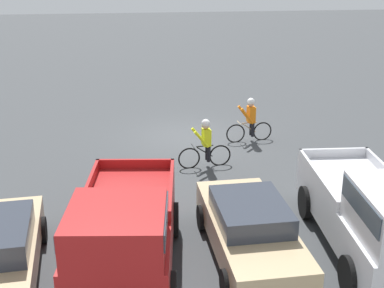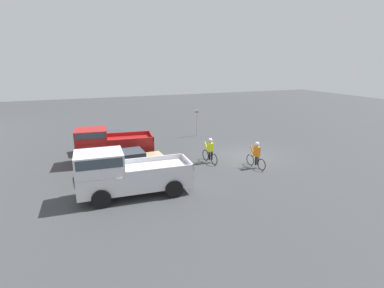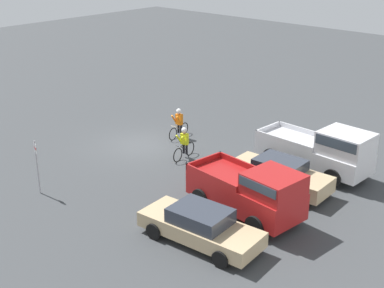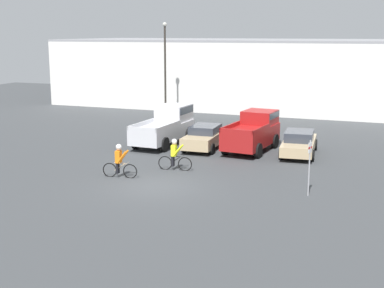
{
  "view_description": "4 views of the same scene",
  "coord_description": "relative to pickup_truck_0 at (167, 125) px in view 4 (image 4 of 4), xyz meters",
  "views": [
    {
      "loc": [
        1.96,
        19.04,
        6.84
      ],
      "look_at": [
        0.24,
        4.03,
        1.2
      ],
      "focal_mm": 50.0,
      "sensor_mm": 36.0,
      "label": 1
    },
    {
      "loc": [
        -17.19,
        10.93,
        6.37
      ],
      "look_at": [
        0.24,
        4.03,
        1.2
      ],
      "focal_mm": 28.0,
      "sensor_mm": 36.0,
      "label": 2
    },
    {
      "loc": [
        17.7,
        19.95,
        10.63
      ],
      "look_at": [
        0.24,
        4.03,
        1.2
      ],
      "focal_mm": 50.0,
      "sensor_mm": 36.0,
      "label": 3
    },
    {
      "loc": [
        9.92,
        -21.45,
        6.92
      ],
      "look_at": [
        0.24,
        4.03,
        1.2
      ],
      "focal_mm": 50.0,
      "sensor_mm": 36.0,
      "label": 4
    }
  ],
  "objects": [
    {
      "name": "warehouse_building",
      "position": [
        3.36,
        20.37,
        1.92
      ],
      "size": [
        42.43,
        14.78,
        6.24
      ],
      "color": "silver",
      "rests_on": "ground_plane"
    },
    {
      "name": "ground_plane",
      "position": [
        3.36,
        -9.02,
        -1.2
      ],
      "size": [
        80.0,
        80.0,
        0.0
      ],
      "primitive_type": "plane",
      "color": "#383A3D"
    },
    {
      "name": "cyclist_0",
      "position": [
        3.05,
        -6.03,
        -0.35
      ],
      "size": [
        1.77,
        0.51,
        1.66
      ],
      "color": "black",
      "rests_on": "ground_plane"
    },
    {
      "name": "sedan_1",
      "position": [
        8.37,
        -0.23,
        -0.51
      ],
      "size": [
        2.22,
        4.8,
        1.38
      ],
      "color": "tan",
      "rests_on": "ground_plane"
    },
    {
      "name": "fire_lane_sign",
      "position": [
        10.11,
        -8.02,
        0.27
      ],
      "size": [
        0.12,
        0.29,
        2.45
      ],
      "color": "#9E9EA3",
      "rests_on": "ground_plane"
    },
    {
      "name": "pickup_truck_0",
      "position": [
        0.0,
        0.0,
        0.0
      ],
      "size": [
        2.36,
        5.54,
        2.33
      ],
      "color": "silver",
      "rests_on": "ground_plane"
    },
    {
      "name": "lamppost",
      "position": [
        -4.31,
        9.69,
        3.25
      ],
      "size": [
        0.36,
        0.36,
        7.7
      ],
      "color": "#2D2823",
      "rests_on": "ground_plane"
    },
    {
      "name": "sedan_0",
      "position": [
        2.77,
        -0.55,
        -0.48
      ],
      "size": [
        2.06,
        4.62,
        1.42
      ],
      "color": "tan",
      "rests_on": "ground_plane"
    },
    {
      "name": "cyclist_1",
      "position": [
        1.08,
        -8.27,
        -0.34
      ],
      "size": [
        1.76,
        0.51,
        1.68
      ],
      "color": "black",
      "rests_on": "ground_plane"
    },
    {
      "name": "pickup_truck_1",
      "position": [
        5.61,
        0.01,
        -0.03
      ],
      "size": [
        2.61,
        5.01,
        2.25
      ],
      "color": "maroon",
      "rests_on": "ground_plane"
    }
  ]
}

